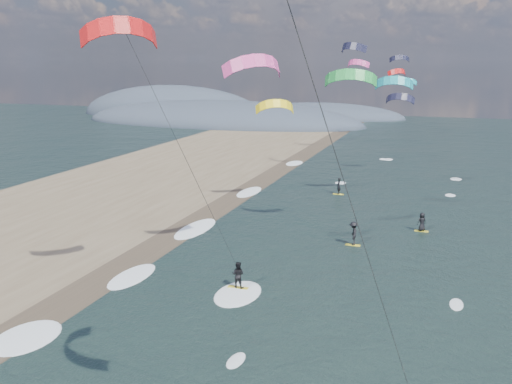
% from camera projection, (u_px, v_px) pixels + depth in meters
% --- Properties ---
extents(wet_sand_strip, '(3.00, 240.00, 0.00)m').
position_uv_depth(wet_sand_strip, '(64.00, 304.00, 32.67)').
color(wet_sand_strip, '#382D23').
rests_on(wet_sand_strip, ground).
extents(coastal_hills, '(80.00, 41.00, 15.00)m').
position_uv_depth(coastal_hills, '(214.00, 119.00, 133.18)').
color(coastal_hills, '#3D4756').
rests_on(coastal_hills, ground).
extents(kitesurfer_near_a, '(7.60, 9.27, 17.84)m').
position_uv_depth(kitesurfer_near_a, '(307.00, 71.00, 13.27)').
color(kitesurfer_near_a, gold).
rests_on(kitesurfer_near_a, ground).
extents(kitesurfer_near_b, '(7.02, 9.09, 16.15)m').
position_uv_depth(kitesurfer_near_b, '(165.00, 121.00, 29.33)').
color(kitesurfer_near_b, gold).
rests_on(kitesurfer_near_b, ground).
extents(far_kitesurfers, '(10.03, 17.02, 1.85)m').
position_uv_depth(far_kitesurfers, '(366.00, 220.00, 46.50)').
color(far_kitesurfers, gold).
rests_on(far_kitesurfers, ground).
extents(bg_kite_field, '(13.33, 72.07, 7.01)m').
position_uv_depth(bg_kite_field, '(366.00, 72.00, 64.08)').
color(bg_kite_field, teal).
rests_on(bg_kite_field, ground).
extents(shoreline_surf, '(2.40, 79.40, 0.11)m').
position_uv_depth(shoreline_surf, '(126.00, 277.00, 36.66)').
color(shoreline_surf, white).
rests_on(shoreline_surf, ground).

